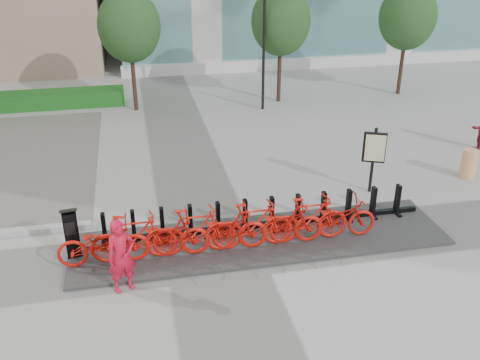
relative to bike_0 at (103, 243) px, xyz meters
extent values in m
plane|color=#AAAAAA|center=(2.60, 0.05, -0.64)|extent=(120.00, 120.00, 0.00)
cube|color=#125016|center=(-2.40, 13.25, -0.29)|extent=(6.00, 1.20, 0.70)
cylinder|color=#442C21|center=(1.10, 12.05, 0.86)|extent=(0.18, 0.18, 3.00)
ellipsoid|color=#18401A|center=(1.10, 12.05, 2.96)|extent=(2.60, 2.60, 2.99)
cylinder|color=#442C21|center=(7.60, 12.05, 0.86)|extent=(0.18, 0.18, 3.00)
ellipsoid|color=#18401A|center=(7.60, 12.05, 2.96)|extent=(2.60, 2.60, 2.99)
cylinder|color=#442C21|center=(13.60, 12.05, 0.86)|extent=(0.18, 0.18, 3.00)
ellipsoid|color=#18401A|center=(13.60, 12.05, 2.96)|extent=(2.60, 2.60, 2.99)
cylinder|color=black|center=(6.60, 11.05, 1.86)|extent=(0.12, 0.12, 5.00)
cube|color=#353535|center=(3.90, 0.35, -0.60)|extent=(9.60, 2.40, 0.08)
imported|color=red|center=(0.00, 0.00, 0.00)|extent=(2.11, 0.74, 1.11)
imported|color=red|center=(0.72, 0.00, 0.06)|extent=(2.05, 0.58, 1.23)
imported|color=red|center=(1.44, 0.00, 0.00)|extent=(2.11, 0.74, 1.11)
imported|color=red|center=(2.16, 0.00, 0.06)|extent=(2.05, 0.58, 1.23)
imported|color=red|center=(2.88, 0.00, 0.00)|extent=(2.11, 0.74, 1.11)
imported|color=red|center=(3.60, 0.00, 0.06)|extent=(2.05, 0.58, 1.23)
imported|color=red|center=(4.32, 0.00, 0.00)|extent=(2.11, 0.74, 1.11)
imported|color=red|center=(5.04, 0.00, 0.06)|extent=(2.05, 0.58, 1.23)
imported|color=red|center=(5.76, 0.00, 0.00)|extent=(2.11, 0.74, 1.11)
cube|color=black|center=(-0.73, 0.51, 0.04)|extent=(0.37, 0.33, 1.19)
cube|color=black|center=(-0.73, 0.51, 0.67)|extent=(0.44, 0.38, 0.15)
cube|color=black|center=(-0.73, 0.36, 0.27)|extent=(0.24, 0.05, 0.33)
imported|color=red|center=(0.44, -1.02, 0.24)|extent=(0.74, 0.62, 1.74)
cylinder|color=orange|center=(11.33, 2.75, -0.16)|extent=(0.56, 0.56, 0.94)
cylinder|color=black|center=(7.83, 2.44, 0.39)|extent=(0.09, 0.09, 2.05)
cube|color=black|center=(7.83, 2.44, 0.81)|extent=(0.65, 0.35, 0.93)
cube|color=beige|center=(7.83, 2.38, 0.81)|extent=(0.54, 0.24, 0.82)
camera|label=1|loc=(0.98, -11.06, 6.68)|focal=40.00mm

